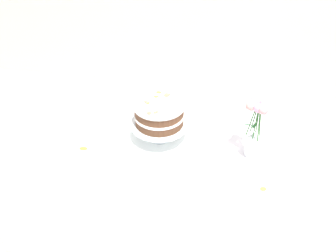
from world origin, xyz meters
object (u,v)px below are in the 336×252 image
at_px(dining_table, 173,166).
at_px(cake_stand, 159,125).
at_px(layer_cake, 159,112).
at_px(flower_vase, 255,127).

relative_size(dining_table, cake_stand, 4.83).
relative_size(layer_cake, flower_vase, 0.81).
bearing_deg(dining_table, cake_stand, 132.02).
bearing_deg(cake_stand, dining_table, -47.98).
distance_m(layer_cake, flower_vase, 0.46).
distance_m(cake_stand, flower_vase, 0.46).
bearing_deg(layer_cake, flower_vase, -5.29).
height_order(cake_stand, flower_vase, flower_vase).
bearing_deg(dining_table, layer_cake, 132.03).
relative_size(cake_stand, flower_vase, 0.94).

